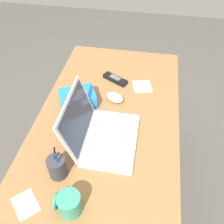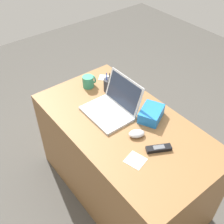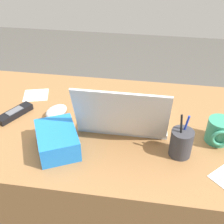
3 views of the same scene
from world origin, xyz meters
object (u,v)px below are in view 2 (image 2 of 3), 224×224
snack_bag (151,114)px  pen_holder (109,85)px  coffee_mug_white (89,81)px  cordless_phone (159,148)px  laptop (112,107)px  computer_mouse (137,134)px

snack_bag → pen_holder: bearing=-175.3°
coffee_mug_white → cordless_phone: bearing=-2.7°
pen_holder → cordless_phone: bearing=-10.9°
pen_holder → coffee_mug_white: bearing=-146.6°
laptop → coffee_mug_white: 0.34m
pen_holder → snack_bag: size_ratio=0.91×
computer_mouse → cordless_phone: (0.17, 0.03, -0.01)m
laptop → coffee_mug_white: bearing=172.6°
cordless_phone → coffee_mug_white: bearing=177.3°
laptop → coffee_mug_white: laptop is taller
cordless_phone → pen_holder: size_ratio=0.95×
coffee_mug_white → computer_mouse: bearing=-5.8°
coffee_mug_white → pen_holder: bearing=33.4°
computer_mouse → pen_holder: bearing=-170.9°
computer_mouse → snack_bag: bearing=135.8°
laptop → pen_holder: 0.25m
coffee_mug_white → snack_bag: (0.55, 0.12, -0.01)m
cordless_phone → snack_bag: (-0.23, 0.16, 0.03)m
coffee_mug_white → pen_holder: pen_holder is taller
pen_holder → snack_bag: pen_holder is taller
coffee_mug_white → cordless_phone: coffee_mug_white is taller
laptop → cordless_phone: bearing=1.0°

